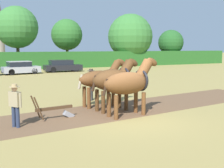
{
  "coord_description": "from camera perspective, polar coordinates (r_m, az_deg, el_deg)",
  "views": [
    {
      "loc": [
        -5.61,
        -9.81,
        2.91
      ],
      "look_at": [
        0.4,
        2.63,
        1.1
      ],
      "focal_mm": 45.0,
      "sensor_mm": 36.0,
      "label": 1
    }
  ],
  "objects": [
    {
      "name": "tree_left",
      "position": [
        44.25,
        -9.16,
        9.85
      ],
      "size": [
        4.77,
        4.77,
        7.23
      ],
      "color": "#4C3823",
      "rests_on": "ground"
    },
    {
      "name": "plowed_furrow_strip",
      "position": [
        11.37,
        -18.6,
        -7.74
      ],
      "size": [
        28.59,
        6.76,
        0.01
      ],
      "primitive_type": "cube",
      "rotation": [
        0.0,
        0.0,
        0.12
      ],
      "color": "brown",
      "rests_on": "ground"
    },
    {
      "name": "hedgerow",
      "position": [
        39.01,
        -17.57,
        4.54
      ],
      "size": [
        70.75,
        1.27,
        2.31
      ],
      "primitive_type": "cube",
      "color": "#286023",
      "rests_on": "ground"
    },
    {
      "name": "parked_car_center",
      "position": [
        34.19,
        -10.05,
        3.63
      ],
      "size": [
        4.41,
        1.75,
        1.41
      ],
      "rotation": [
        0.0,
        0.0,
        0.0
      ],
      "color": "black",
      "rests_on": "ground"
    },
    {
      "name": "draft_horse_trail_left",
      "position": [
        13.84,
        -2.26,
        1.07
      ],
      "size": [
        2.8,
        1.1,
        2.4
      ],
      "rotation": [
        0.0,
        0.0,
        0.12
      ],
      "color": "brown",
      "rests_on": "ground"
    },
    {
      "name": "parked_car_center_left",
      "position": [
        32.26,
        -18.08,
        3.14
      ],
      "size": [
        4.11,
        2.19,
        1.42
      ],
      "rotation": [
        0.0,
        0.0,
        0.13
      ],
      "color": "#A8A8B2",
      "rests_on": "ground"
    },
    {
      "name": "ground_plane",
      "position": [
        11.67,
        3.86,
        -6.99
      ],
      "size": [
        240.0,
        240.0,
        0.0
      ],
      "primitive_type": "plane",
      "color": "#998447"
    },
    {
      "name": "farmer_beside_team",
      "position": [
        15.4,
        -4.27,
        0.42
      ],
      "size": [
        0.45,
        0.57,
        1.74
      ],
      "rotation": [
        0.0,
        0.0,
        -0.62
      ],
      "color": "#4C4C4C",
      "rests_on": "ground"
    },
    {
      "name": "plow",
      "position": [
        11.77,
        -11.0,
        -5.36
      ],
      "size": [
        1.8,
        0.54,
        1.13
      ],
      "rotation": [
        0.0,
        0.0,
        0.12
      ],
      "color": "#4C331E",
      "rests_on": "ground"
    },
    {
      "name": "tree_center_left",
      "position": [
        46.31,
        3.72,
        9.63
      ],
      "size": [
        7.24,
        7.24,
        8.3
      ],
      "color": "#4C3823",
      "rests_on": "ground"
    },
    {
      "name": "tree_far_left",
      "position": [
        41.72,
        -18.76,
        10.85
      ],
      "size": [
        5.81,
        5.81,
        8.58
      ],
      "color": "#423323",
      "rests_on": "ground"
    },
    {
      "name": "farmer_at_plow",
      "position": [
        10.78,
        -19.09,
        -3.6
      ],
      "size": [
        0.42,
        0.53,
        1.6
      ],
      "rotation": [
        0.0,
        0.0,
        0.62
      ],
      "color": "#28334C",
      "rests_on": "ground"
    },
    {
      "name": "tree_center",
      "position": [
        51.16,
        11.86,
        8.24
      ],
      "size": [
        4.44,
        4.44,
        5.98
      ],
      "color": "brown",
      "rests_on": "ground"
    },
    {
      "name": "draft_horse_lead_left",
      "position": [
        11.9,
        3.46,
        0.26
      ],
      "size": [
        2.91,
        1.25,
        2.54
      ],
      "rotation": [
        0.0,
        0.0,
        0.12
      ],
      "color": "brown",
      "rests_on": "ground"
    },
    {
      "name": "draft_horse_lead_right",
      "position": [
        12.84,
        0.33,
        0.89
      ],
      "size": [
        2.59,
        1.24,
        2.46
      ],
      "rotation": [
        0.0,
        0.0,
        0.12
      ],
      "color": "#513319",
      "rests_on": "ground"
    }
  ]
}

